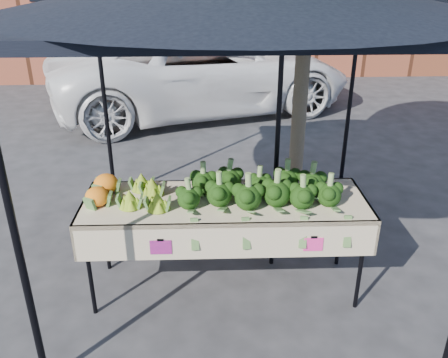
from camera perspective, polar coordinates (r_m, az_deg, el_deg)
ground at (r=4.42m, az=0.72°, el=-13.10°), size 90.00×90.00×0.00m
table at (r=4.18m, az=0.12°, el=-8.01°), size 2.41×0.82×0.90m
canopy at (r=4.17m, az=1.62°, el=5.97°), size 3.16×3.16×2.74m
broccoli_heap at (r=3.94m, az=4.11°, el=-0.55°), size 1.38×0.58×0.27m
romanesco_cluster at (r=3.97m, az=-9.53°, el=-1.14°), size 0.44×0.58×0.21m
cauliflower_pair at (r=4.07m, az=-14.65°, el=-1.16°), size 0.24×0.44×0.19m
street_tree at (r=4.66m, az=9.82°, el=17.30°), size 2.17×2.17×4.27m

